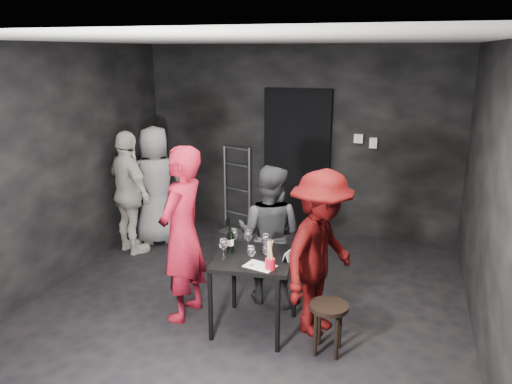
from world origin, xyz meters
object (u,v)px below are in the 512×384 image
(woman_black, at_px, (269,235))
(bystander_grey, at_px, (156,180))
(man_maroon, at_px, (321,249))
(wine_bottle, at_px, (230,242))
(stool, at_px, (329,314))
(server_red, at_px, (182,220))
(hand_truck, at_px, (236,217))
(tasting_table, at_px, (254,266))
(breadstick_cup, at_px, (270,256))
(bystander_cream, at_px, (129,188))

(woman_black, height_order, bystander_grey, bystander_grey)
(man_maroon, bearing_deg, wine_bottle, 117.16)
(bystander_grey, bearing_deg, woman_black, 118.90)
(woman_black, bearing_deg, stool, 137.71)
(stool, height_order, server_red, server_red)
(hand_truck, bearing_deg, stool, -36.69)
(tasting_table, height_order, breadstick_cup, breadstick_cup)
(hand_truck, distance_m, man_maroon, 2.96)
(hand_truck, xyz_separation_m, stool, (1.82, -2.70, 0.15))
(breadstick_cup, bearing_deg, stool, 3.86)
(tasting_table, relative_size, man_maroon, 0.44)
(stool, relative_size, bystander_grey, 0.26)
(tasting_table, height_order, server_red, server_red)
(hand_truck, height_order, bystander_cream, bystander_cream)
(bystander_grey, bearing_deg, hand_truck, -171.48)
(man_maroon, distance_m, breadstick_cup, 0.53)
(stool, bearing_deg, hand_truck, 123.98)
(tasting_table, height_order, man_maroon, man_maroon)
(bystander_cream, height_order, breadstick_cup, bystander_cream)
(stool, bearing_deg, man_maroon, 113.81)
(tasting_table, bearing_deg, hand_truck, 113.14)
(tasting_table, bearing_deg, server_red, 177.49)
(hand_truck, distance_m, breadstick_cup, 3.09)
(tasting_table, distance_m, breadstick_cup, 0.39)
(bystander_cream, distance_m, wine_bottle, 2.30)
(server_red, bearing_deg, tasting_table, 92.19)
(hand_truck, bearing_deg, server_red, -63.21)
(hand_truck, xyz_separation_m, breadstick_cup, (1.29, -2.73, 0.65))
(tasting_table, distance_m, server_red, 0.83)
(tasting_table, distance_m, woman_black, 0.62)
(stool, xyz_separation_m, breadstick_cup, (-0.53, -0.04, 0.50))
(stool, relative_size, wine_bottle, 1.68)
(bystander_grey, xyz_separation_m, wine_bottle, (1.73, -1.75, -0.04))
(hand_truck, relative_size, bystander_grey, 0.70)
(hand_truck, distance_m, woman_black, 2.22)
(woman_black, height_order, bystander_cream, bystander_cream)
(bystander_grey, bearing_deg, wine_bottle, 104.27)
(bystander_cream, bearing_deg, man_maroon, -173.53)
(hand_truck, bearing_deg, bystander_grey, -121.78)
(bystander_grey, xyz_separation_m, breadstick_cup, (2.20, -2.00, -0.02))
(tasting_table, xyz_separation_m, bystander_cream, (-2.13, 1.34, 0.24))
(bystander_grey, bearing_deg, tasting_table, 107.69)
(breadstick_cup, bearing_deg, man_maroon, 44.00)
(bystander_cream, relative_size, wine_bottle, 6.37)
(man_maroon, xyz_separation_m, breadstick_cup, (-0.38, -0.37, 0.03))
(server_red, distance_m, wine_bottle, 0.53)
(server_red, xyz_separation_m, breadstick_cup, (0.97, -0.26, -0.15))
(stool, height_order, woman_black, woman_black)
(tasting_table, xyz_separation_m, man_maroon, (0.60, 0.14, 0.19))
(stool, bearing_deg, wine_bottle, 167.77)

